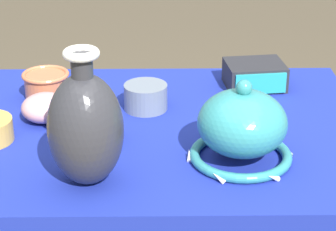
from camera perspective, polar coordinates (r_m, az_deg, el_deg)
display_table at (r=1.62m, az=-0.55°, el=-3.50°), size 1.02×0.79×0.69m
vase_tall_bulbous at (r=1.32m, az=-7.05°, el=-1.05°), size 0.15×0.15×0.29m
vase_dome_bell at (r=1.43m, az=6.59°, el=-1.13°), size 0.24×0.23×0.19m
mosaic_tile_box at (r=1.84m, az=7.67°, el=3.51°), size 0.17×0.15×0.07m
cup_wide_terracotta at (r=1.77m, az=-10.45°, el=2.69°), size 0.13×0.13×0.07m
jar_round_cobalt at (r=1.51m, az=-5.82°, el=-0.15°), size 0.09×0.09×0.13m
pot_squat_slate at (r=1.68m, az=-1.84°, el=1.63°), size 0.11×0.11×0.07m
bowl_shallow_rose at (r=1.64m, az=-10.53°, el=0.68°), size 0.12×0.12×0.07m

